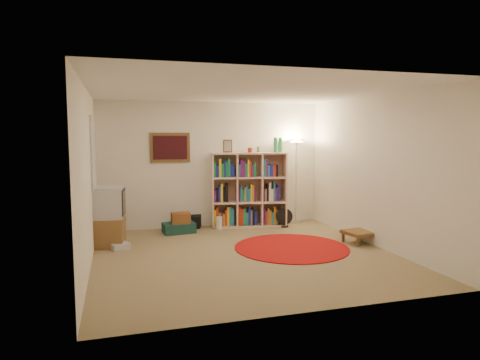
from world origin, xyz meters
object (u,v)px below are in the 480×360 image
object	(u,v)px
side_table	(359,233)
tv_stand	(110,217)
floor_fan	(284,217)
bookshelf	(248,191)
suitcase	(179,228)
floor_lamp	(296,154)

from	to	relation	value
side_table	tv_stand	bearing A→B (deg)	165.21
floor_fan	tv_stand	bearing A→B (deg)	-158.67
bookshelf	tv_stand	world-z (taller)	bookshelf
floor_fan	tv_stand	world-z (taller)	tv_stand
tv_stand	suitcase	distance (m)	1.41
bookshelf	floor_fan	world-z (taller)	bookshelf
floor_lamp	suitcase	size ratio (longest dim) A/B	2.84
floor_lamp	side_table	size ratio (longest dim) A/B	3.28
suitcase	floor_lamp	bearing A→B (deg)	-0.27
floor_lamp	side_table	bearing A→B (deg)	-79.32
floor_lamp	suitcase	xyz separation A→B (m)	(-2.49, -0.24, -1.37)
floor_fan	side_table	bearing A→B (deg)	-51.82
bookshelf	side_table	xyz separation A→B (m)	(1.41, -1.87, -0.55)
tv_stand	floor_lamp	bearing A→B (deg)	18.92
bookshelf	floor_lamp	bearing A→B (deg)	10.33
side_table	suitcase	bearing A→B (deg)	149.99
floor_fan	side_table	distance (m)	1.74
floor_fan	tv_stand	xyz separation A→B (m)	(-3.34, -0.49, 0.28)
floor_fan	bookshelf	bearing A→B (deg)	168.99
floor_lamp	tv_stand	size ratio (longest dim) A/B	1.79
floor_lamp	floor_fan	xyz separation A→B (m)	(-0.39, -0.31, -1.27)
tv_stand	side_table	bearing A→B (deg)	-8.02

